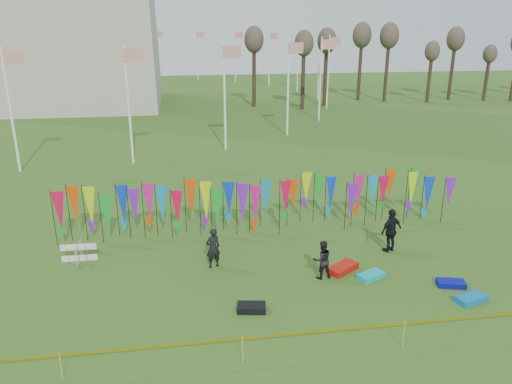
{
  "coord_description": "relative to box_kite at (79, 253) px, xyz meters",
  "views": [
    {
      "loc": [
        -3.39,
        -13.62,
        9.45
      ],
      "look_at": [
        -0.37,
        6.0,
        2.61
      ],
      "focal_mm": 35.0,
      "sensor_mm": 36.0,
      "label": 1
    }
  ],
  "objects": [
    {
      "name": "ground",
      "position": [
        7.77,
        -5.87,
        -0.4
      ],
      "size": [
        160.0,
        160.0,
        0.0
      ],
      "primitive_type": "plane",
      "color": "#2C4F16",
      "rests_on": "ground"
    },
    {
      "name": "flagpole_ring",
      "position": [
        -6.23,
        42.13,
        3.6
      ],
      "size": [
        57.4,
        56.16,
        8.0
      ],
      "color": "white",
      "rests_on": "ground"
    },
    {
      "name": "banner_row",
      "position": [
        8.05,
        2.18,
        1.18
      ],
      "size": [
        18.64,
        0.64,
        2.47
      ],
      "color": "black",
      "rests_on": "ground"
    },
    {
      "name": "caution_tape_near",
      "position": [
        7.55,
        -7.44,
        0.38
      ],
      "size": [
        26.0,
        0.02,
        0.9
      ],
      "color": "#DEBA04",
      "rests_on": "ground"
    },
    {
      "name": "tree_line",
      "position": [
        39.77,
        38.13,
        5.77
      ],
      "size": [
        53.92,
        1.92,
        7.84
      ],
      "color": "#3D2E1E",
      "rests_on": "ground"
    },
    {
      "name": "box_kite",
      "position": [
        0.0,
        0.0,
        0.0
      ],
      "size": [
        0.73,
        0.73,
        0.81
      ],
      "rotation": [
        0.0,
        0.0,
        -0.01
      ],
      "color": "red",
      "rests_on": "ground"
    },
    {
      "name": "person_left",
      "position": [
        5.44,
        -1.31,
        0.44
      ],
      "size": [
        0.73,
        0.64,
        1.68
      ],
      "primitive_type": "imported",
      "rotation": [
        0.0,
        0.0,
        3.51
      ],
      "color": "black",
      "rests_on": "ground"
    },
    {
      "name": "person_mid",
      "position": [
        9.51,
        -2.86,
        0.37
      ],
      "size": [
        0.8,
        0.55,
        1.55
      ],
      "primitive_type": "imported",
      "rotation": [
        0.0,
        0.0,
        3.27
      ],
      "color": "black",
      "rests_on": "ground"
    },
    {
      "name": "person_right",
      "position": [
        13.07,
        -1.01,
        0.56
      ],
      "size": [
        1.29,
        1.04,
        1.93
      ],
      "primitive_type": "imported",
      "rotation": [
        0.0,
        0.0,
        3.55
      ],
      "color": "black",
      "rests_on": "ground"
    },
    {
      "name": "kite_bag_turquoise",
      "position": [
        11.4,
        -3.2,
        -0.3
      ],
      "size": [
        1.2,
        0.95,
        0.21
      ],
      "primitive_type": "cube",
      "rotation": [
        0.0,
        0.0,
        0.45
      ],
      "color": "#0CB4BE",
      "rests_on": "ground"
    },
    {
      "name": "kite_bag_blue",
      "position": [
        14.15,
        -4.22,
        -0.3
      ],
      "size": [
        1.12,
        0.78,
        0.21
      ],
      "primitive_type": "cube",
      "rotation": [
        0.0,
        0.0,
        -0.27
      ],
      "color": "#090C9B",
      "rests_on": "ground"
    },
    {
      "name": "kite_bag_red",
      "position": [
        10.5,
        -2.45,
        -0.28
      ],
      "size": [
        1.46,
        1.27,
        0.25
      ],
      "primitive_type": "cube",
      "rotation": [
        0.0,
        0.0,
        0.6
      ],
      "color": "red",
      "rests_on": "ground"
    },
    {
      "name": "kite_bag_black",
      "position": [
        6.5,
        -4.75,
        -0.29
      ],
      "size": [
        1.06,
        0.72,
        0.23
      ],
      "primitive_type": "cube",
      "rotation": [
        0.0,
        0.0,
        -0.17
      ],
      "color": "black",
      "rests_on": "ground"
    },
    {
      "name": "kite_bag_teal",
      "position": [
        14.29,
        -5.33,
        -0.3
      ],
      "size": [
        1.23,
        0.83,
        0.22
      ],
      "primitive_type": "cube",
      "rotation": [
        0.0,
        0.0,
        0.28
      ],
      "color": "#0D6CB9",
      "rests_on": "ground"
    }
  ]
}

